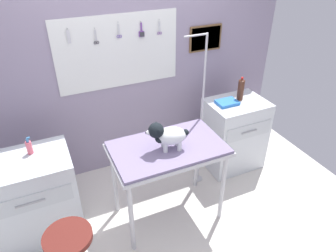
% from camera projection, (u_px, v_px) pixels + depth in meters
% --- Properties ---
extents(ground, '(4.40, 4.00, 0.04)m').
position_uv_depth(ground, '(172.00, 230.00, 3.18)').
color(ground, silver).
extents(rear_wall_panel, '(4.00, 0.11, 2.30)m').
position_uv_depth(rear_wall_panel, '(125.00, 77.00, 3.55)').
color(rear_wall_panel, '#93869E').
rests_on(rear_wall_panel, ground).
extents(grooming_table, '(1.07, 0.65, 0.88)m').
position_uv_depth(grooming_table, '(168.00, 154.00, 2.94)').
color(grooming_table, '#B7B7BC').
rests_on(grooming_table, ground).
extents(grooming_arm, '(0.30, 0.11, 1.78)m').
position_uv_depth(grooming_arm, '(201.00, 121.00, 3.38)').
color(grooming_arm, '#B7B7BC').
rests_on(grooming_arm, ground).
extents(dog, '(0.39, 0.24, 0.28)m').
position_uv_depth(dog, '(167.00, 135.00, 2.78)').
color(dog, white).
rests_on(dog, grooming_table).
extents(counter_left, '(0.80, 0.58, 0.86)m').
position_uv_depth(counter_left, '(33.00, 197.00, 2.96)').
color(counter_left, silver).
rests_on(counter_left, ground).
extents(cabinet_right, '(0.68, 0.54, 0.89)m').
position_uv_depth(cabinet_right, '(234.00, 134.00, 3.85)').
color(cabinet_right, silver).
rests_on(cabinet_right, ground).
extents(stool, '(0.38, 0.38, 0.61)m').
position_uv_depth(stool, '(69.00, 244.00, 2.43)').
color(stool, '#9E9EA3').
rests_on(stool, ground).
extents(conditioner_bottle, '(0.05, 0.05, 0.17)m').
position_uv_depth(conditioner_bottle, '(29.00, 147.00, 2.79)').
color(conditioner_bottle, '#DD596B').
rests_on(conditioner_bottle, counter_left).
extents(soda_bottle, '(0.07, 0.07, 0.28)m').
position_uv_depth(soda_bottle, '(241.00, 89.00, 3.61)').
color(soda_bottle, '#4A2719').
rests_on(soda_bottle, cabinet_right).
extents(supply_tray, '(0.24, 0.18, 0.04)m').
position_uv_depth(supply_tray, '(227.00, 102.00, 3.57)').
color(supply_tray, blue).
rests_on(supply_tray, cabinet_right).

